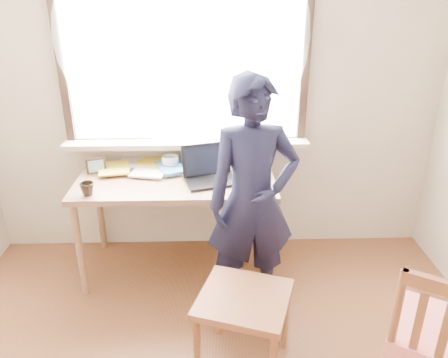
{
  "coord_description": "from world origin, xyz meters",
  "views": [
    {
      "loc": [
        -0.01,
        -1.26,
        2.02
      ],
      "look_at": [
        0.06,
        0.95,
        1.05
      ],
      "focal_mm": 35.0,
      "sensor_mm": 36.0,
      "label": 1
    }
  ],
  "objects_px": {
    "mug_white": "(170,162)",
    "work_chair": "(244,307)",
    "person": "(253,201)",
    "laptop": "(209,172)",
    "side_chair": "(439,344)",
    "mug_dark": "(87,189)",
    "desk": "(176,188)"
  },
  "relations": [
    {
      "from": "desk",
      "to": "work_chair",
      "type": "relative_size",
      "value": 2.37
    },
    {
      "from": "desk",
      "to": "side_chair",
      "type": "bearing_deg",
      "value": -46.66
    },
    {
      "from": "mug_white",
      "to": "side_chair",
      "type": "distance_m",
      "value": 2.09
    },
    {
      "from": "laptop",
      "to": "person",
      "type": "relative_size",
      "value": 0.26
    },
    {
      "from": "mug_white",
      "to": "side_chair",
      "type": "xyz_separation_m",
      "value": [
        1.35,
        -1.56,
        -0.31
      ]
    },
    {
      "from": "laptop",
      "to": "mug_white",
      "type": "distance_m",
      "value": 0.36
    },
    {
      "from": "laptop",
      "to": "work_chair",
      "type": "distance_m",
      "value": 1.05
    },
    {
      "from": "desk",
      "to": "mug_dark",
      "type": "bearing_deg",
      "value": -155.27
    },
    {
      "from": "person",
      "to": "desk",
      "type": "bearing_deg",
      "value": 130.71
    },
    {
      "from": "mug_white",
      "to": "work_chair",
      "type": "xyz_separation_m",
      "value": [
        0.48,
        -1.17,
        -0.4
      ]
    },
    {
      "from": "work_chair",
      "to": "mug_dark",
      "type": "bearing_deg",
      "value": 143.66
    },
    {
      "from": "desk",
      "to": "mug_dark",
      "type": "height_order",
      "value": "mug_dark"
    },
    {
      "from": "mug_white",
      "to": "mug_dark",
      "type": "bearing_deg",
      "value": -139.0
    },
    {
      "from": "laptop",
      "to": "person",
      "type": "xyz_separation_m",
      "value": [
        0.27,
        -0.41,
        -0.02
      ]
    },
    {
      "from": "mug_dark",
      "to": "laptop",
      "type": "bearing_deg",
      "value": 15.83
    },
    {
      "from": "mug_dark",
      "to": "person",
      "type": "bearing_deg",
      "value": -9.84
    },
    {
      "from": "mug_dark",
      "to": "work_chair",
      "type": "xyz_separation_m",
      "value": [
        0.99,
        -0.73,
        -0.39
      ]
    },
    {
      "from": "side_chair",
      "to": "work_chair",
      "type": "bearing_deg",
      "value": 155.77
    },
    {
      "from": "mug_white",
      "to": "person",
      "type": "xyz_separation_m",
      "value": [
        0.57,
        -0.63,
        -0.02
      ]
    },
    {
      "from": "person",
      "to": "mug_dark",
      "type": "bearing_deg",
      "value": 161.78
    },
    {
      "from": "mug_dark",
      "to": "side_chair",
      "type": "bearing_deg",
      "value": -31.03
    },
    {
      "from": "mug_dark",
      "to": "work_chair",
      "type": "height_order",
      "value": "mug_dark"
    },
    {
      "from": "side_chair",
      "to": "person",
      "type": "height_order",
      "value": "person"
    },
    {
      "from": "mug_dark",
      "to": "person",
      "type": "xyz_separation_m",
      "value": [
        1.08,
        -0.19,
        -0.01
      ]
    },
    {
      "from": "mug_dark",
      "to": "person",
      "type": "distance_m",
      "value": 1.09
    },
    {
      "from": "laptop",
      "to": "work_chair",
      "type": "bearing_deg",
      "value": -79.0
    },
    {
      "from": "work_chair",
      "to": "person",
      "type": "xyz_separation_m",
      "value": [
        0.09,
        0.54,
        0.38
      ]
    },
    {
      "from": "mug_dark",
      "to": "side_chair",
      "type": "relative_size",
      "value": 0.1
    },
    {
      "from": "work_chair",
      "to": "side_chair",
      "type": "distance_m",
      "value": 0.96
    },
    {
      "from": "work_chair",
      "to": "laptop",
      "type": "bearing_deg",
      "value": 101.0
    },
    {
      "from": "laptop",
      "to": "side_chair",
      "type": "distance_m",
      "value": 1.74
    },
    {
      "from": "laptop",
      "to": "person",
      "type": "bearing_deg",
      "value": -56.63
    }
  ]
}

